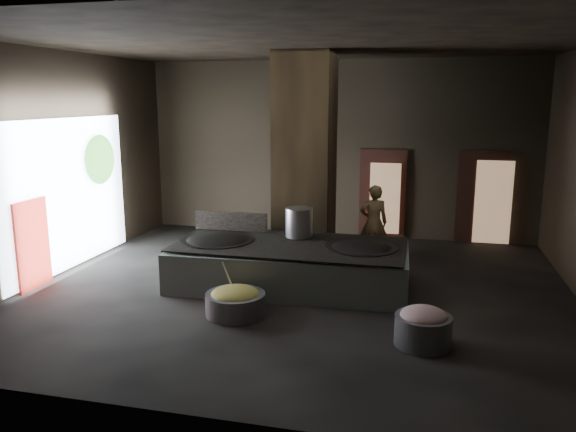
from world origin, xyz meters
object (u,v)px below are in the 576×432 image
(meat_basin, at_px, (423,330))
(wok_right, at_px, (361,252))
(wok_left, at_px, (218,244))
(cook, at_px, (374,222))
(veg_basin, at_px, (235,304))
(hearth_platform, at_px, (290,266))
(stock_pot, at_px, (299,222))

(meat_basin, bearing_deg, wok_right, 117.87)
(wok_left, distance_m, meat_basin, 4.51)
(meat_basin, bearing_deg, wok_left, 152.17)
(cook, height_order, veg_basin, cook)
(hearth_platform, xyz_separation_m, wok_left, (-1.45, -0.05, 0.36))
(veg_basin, xyz_separation_m, meat_basin, (3.05, -0.48, 0.04))
(hearth_platform, xyz_separation_m, stock_pot, (0.05, 0.55, 0.74))
(wok_left, height_order, wok_right, wok_left)
(veg_basin, bearing_deg, wok_right, 42.22)
(veg_basin, bearing_deg, hearth_platform, 72.07)
(hearth_platform, relative_size, meat_basin, 5.37)
(hearth_platform, distance_m, veg_basin, 1.76)
(wok_left, relative_size, stock_pot, 2.42)
(cook, distance_m, veg_basin, 4.35)
(hearth_platform, distance_m, stock_pot, 0.93)
(stock_pot, distance_m, meat_basin, 3.75)
(hearth_platform, distance_m, cook, 2.63)
(stock_pot, height_order, meat_basin, stock_pot)
(wok_left, bearing_deg, cook, 38.32)
(cook, bearing_deg, stock_pot, 39.18)
(wok_right, bearing_deg, hearth_platform, -177.88)
(hearth_platform, height_order, cook, cook)
(hearth_platform, xyz_separation_m, cook, (1.38, 2.19, 0.46))
(hearth_platform, bearing_deg, wok_left, 179.71)
(wok_right, relative_size, stock_pot, 2.25)
(wok_left, xyz_separation_m, wok_right, (2.80, 0.10, 0.00))
(wok_left, xyz_separation_m, cook, (2.83, 2.24, 0.09))
(wok_left, height_order, cook, cook)
(wok_left, bearing_deg, stock_pot, 21.80)
(wok_left, distance_m, wok_right, 2.80)
(wok_right, distance_m, cook, 2.14)
(wok_left, relative_size, veg_basin, 1.40)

